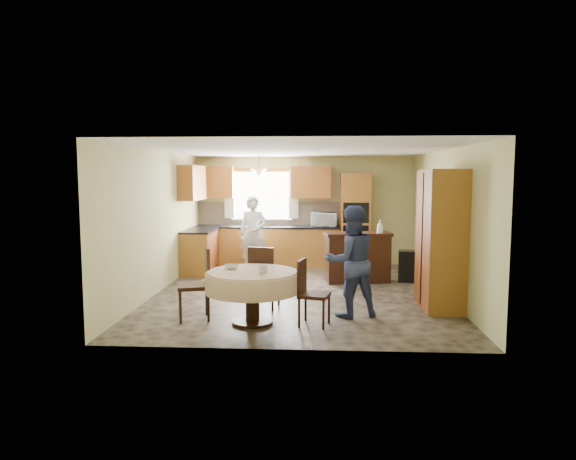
% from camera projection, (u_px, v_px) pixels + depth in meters
% --- Properties ---
extents(floor, '(5.00, 6.00, 0.01)m').
position_uv_depth(floor, '(300.00, 293.00, 9.07)').
color(floor, brown).
rests_on(floor, ground).
extents(ceiling, '(5.00, 6.00, 0.01)m').
position_uv_depth(ceiling, '(300.00, 150.00, 8.80)').
color(ceiling, white).
rests_on(ceiling, wall_back).
extents(wall_back, '(5.00, 0.02, 2.50)m').
position_uv_depth(wall_back, '(304.00, 211.00, 11.91)').
color(wall_back, tan).
rests_on(wall_back, floor).
extents(wall_front, '(5.00, 0.02, 2.50)m').
position_uv_depth(wall_front, '(290.00, 245.00, 5.96)').
color(wall_front, tan).
rests_on(wall_front, floor).
extents(wall_left, '(0.02, 6.00, 2.50)m').
position_uv_depth(wall_left, '(159.00, 222.00, 9.08)').
color(wall_left, tan).
rests_on(wall_left, floor).
extents(wall_right, '(0.02, 6.00, 2.50)m').
position_uv_depth(wall_right, '(445.00, 223.00, 8.79)').
color(wall_right, tan).
rests_on(wall_right, floor).
extents(window, '(1.40, 0.03, 1.10)m').
position_uv_depth(window, '(261.00, 196.00, 11.92)').
color(window, white).
rests_on(window, wall_back).
extents(curtain_left, '(0.22, 0.02, 1.15)m').
position_uv_depth(curtain_left, '(229.00, 193.00, 11.90)').
color(curtain_left, white).
rests_on(curtain_left, wall_back).
extents(curtain_right, '(0.22, 0.02, 1.15)m').
position_uv_depth(curtain_right, '(294.00, 194.00, 11.82)').
color(curtain_right, white).
rests_on(curtain_right, wall_back).
extents(base_cab_back, '(3.30, 0.60, 0.88)m').
position_uv_depth(base_cab_back, '(267.00, 247.00, 11.75)').
color(base_cab_back, '#B58730').
rests_on(base_cab_back, floor).
extents(counter_back, '(3.30, 0.64, 0.04)m').
position_uv_depth(counter_back, '(267.00, 227.00, 11.70)').
color(counter_back, black).
rests_on(counter_back, base_cab_back).
extents(base_cab_left, '(0.60, 1.20, 0.88)m').
position_uv_depth(base_cab_left, '(200.00, 252.00, 10.94)').
color(base_cab_left, '#B58730').
rests_on(base_cab_left, floor).
extents(counter_left, '(0.64, 1.20, 0.04)m').
position_uv_depth(counter_left, '(199.00, 231.00, 10.89)').
color(counter_left, black).
rests_on(counter_left, base_cab_left).
extents(backsplash, '(3.30, 0.02, 0.55)m').
position_uv_depth(backsplash, '(268.00, 214.00, 11.96)').
color(backsplash, tan).
rests_on(backsplash, wall_back).
extents(wall_cab_left, '(0.85, 0.33, 0.72)m').
position_uv_depth(wall_cab_left, '(215.00, 182.00, 11.80)').
color(wall_cab_left, '#AD692B').
rests_on(wall_cab_left, wall_back).
extents(wall_cab_right, '(0.90, 0.33, 0.72)m').
position_uv_depth(wall_cab_right, '(311.00, 182.00, 11.67)').
color(wall_cab_right, '#AD692B').
rests_on(wall_cab_right, wall_back).
extents(wall_cab_side, '(0.33, 1.20, 0.72)m').
position_uv_depth(wall_cab_side, '(192.00, 183.00, 10.79)').
color(wall_cab_side, '#AD692B').
rests_on(wall_cab_side, wall_left).
extents(oven_tower, '(0.66, 0.62, 2.12)m').
position_uv_depth(oven_tower, '(355.00, 220.00, 11.56)').
color(oven_tower, '#B58730').
rests_on(oven_tower, floor).
extents(oven_upper, '(0.56, 0.01, 0.45)m').
position_uv_depth(oven_upper, '(356.00, 213.00, 11.23)').
color(oven_upper, black).
rests_on(oven_upper, oven_tower).
extents(oven_lower, '(0.56, 0.01, 0.45)m').
position_uv_depth(oven_lower, '(356.00, 236.00, 11.28)').
color(oven_lower, black).
rests_on(oven_lower, oven_tower).
extents(pendant, '(0.36, 0.36, 0.18)m').
position_uv_depth(pendant, '(259.00, 173.00, 11.38)').
color(pendant, beige).
rests_on(pendant, ceiling).
extents(sideboard, '(1.34, 0.72, 0.91)m').
position_uv_depth(sideboard, '(357.00, 259.00, 9.95)').
color(sideboard, '#37190F').
rests_on(sideboard, floor).
extents(space_heater, '(0.49, 0.38, 0.61)m').
position_uv_depth(space_heater, '(410.00, 266.00, 10.00)').
color(space_heater, black).
rests_on(space_heater, floor).
extents(cupboard, '(0.56, 1.13, 2.16)m').
position_uv_depth(cupboard, '(441.00, 239.00, 7.94)').
color(cupboard, '#B58730').
rests_on(cupboard, floor).
extents(dining_table, '(1.31, 1.31, 0.74)m').
position_uv_depth(dining_table, '(252.00, 283.00, 7.11)').
color(dining_table, '#37190F').
rests_on(dining_table, floor).
extents(chair_left, '(0.56, 0.56, 1.04)m').
position_uv_depth(chair_left, '(199.00, 279.00, 7.35)').
color(chair_left, '#37190F').
rests_on(chair_left, floor).
extents(chair_back, '(0.49, 0.49, 0.98)m').
position_uv_depth(chair_back, '(263.00, 274.00, 7.92)').
color(chair_back, '#37190F').
rests_on(chair_back, floor).
extents(chair_right, '(0.48, 0.48, 0.91)m').
position_uv_depth(chair_right, '(309.00, 289.00, 7.05)').
color(chair_right, '#37190F').
rests_on(chair_right, floor).
extents(framed_picture, '(0.06, 0.59, 0.49)m').
position_uv_depth(framed_picture, '(430.00, 199.00, 9.87)').
color(framed_picture, gold).
rests_on(framed_picture, wall_right).
extents(microwave, '(0.60, 0.43, 0.32)m').
position_uv_depth(microwave, '(324.00, 219.00, 11.56)').
color(microwave, silver).
rests_on(microwave, counter_back).
extents(person_sink, '(0.61, 0.41, 1.63)m').
position_uv_depth(person_sink, '(253.00, 234.00, 10.93)').
color(person_sink, silver).
rests_on(person_sink, floor).
extents(person_dining, '(0.94, 0.83, 1.63)m').
position_uv_depth(person_dining, '(351.00, 261.00, 7.46)').
color(person_dining, navy).
rests_on(person_dining, floor).
extents(bowl_sideboard, '(0.28, 0.28, 0.05)m').
position_uv_depth(bowl_sideboard, '(337.00, 234.00, 9.93)').
color(bowl_sideboard, '#B2B2B2').
rests_on(bowl_sideboard, sideboard).
extents(bottle_sideboard, '(0.12, 0.12, 0.31)m').
position_uv_depth(bottle_sideboard, '(380.00, 228.00, 9.86)').
color(bottle_sideboard, silver).
rests_on(bottle_sideboard, sideboard).
extents(cup_table, '(0.14, 0.14, 0.10)m').
position_uv_depth(cup_table, '(263.00, 270.00, 6.91)').
color(cup_table, '#B2B2B2').
rests_on(cup_table, dining_table).
extents(bowl_table, '(0.21, 0.21, 0.06)m').
position_uv_depth(bowl_table, '(232.00, 267.00, 7.26)').
color(bowl_table, '#B2B2B2').
rests_on(bowl_table, dining_table).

